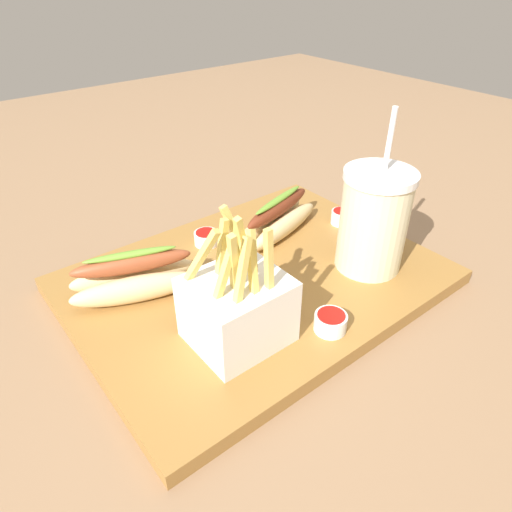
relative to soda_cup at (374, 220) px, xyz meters
The scene contains 9 objects.
ground_plane 0.18m from the soda_cup, 150.40° to the left, with size 2.40×2.40×0.02m, color #8C6B4C.
food_tray 0.17m from the soda_cup, 150.40° to the left, with size 0.47×0.35×0.02m, color olive.
soda_cup is the anchor object (origin of this frame).
fries_basket 0.23m from the soda_cup, behind, with size 0.10×0.09×0.15m.
hot_dog_1 0.31m from the soda_cup, 153.20° to the left, with size 0.17×0.11×0.06m.
hot_dog_2 0.16m from the soda_cup, 105.04° to the left, with size 0.17×0.09×0.06m.
ketchup_cup_1 0.16m from the soda_cup, 156.30° to the right, with size 0.04×0.04×0.02m.
ketchup_cup_2 0.24m from the soda_cup, 128.16° to the left, with size 0.04×0.04×0.02m.
ketchup_cup_3 0.13m from the soda_cup, 60.56° to the left, with size 0.03×0.03×0.02m.
Camera 1 is at (-0.31, -0.39, 0.38)m, focal length 32.23 mm.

